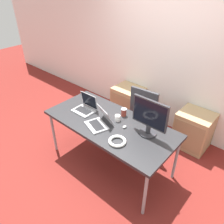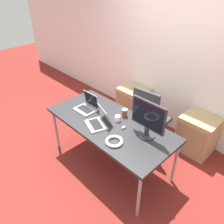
{
  "view_description": "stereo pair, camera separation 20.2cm",
  "coord_description": "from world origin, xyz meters",
  "px_view_note": "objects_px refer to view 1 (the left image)",
  "views": [
    {
      "loc": [
        1.64,
        -1.82,
        2.54
      ],
      "look_at": [
        0.0,
        0.04,
        0.92
      ],
      "focal_mm": 35.0,
      "sensor_mm": 36.0,
      "label": 1
    },
    {
      "loc": [
        1.78,
        -1.68,
        2.54
      ],
      "look_at": [
        0.0,
        0.04,
        0.92
      ],
      "focal_mm": 35.0,
      "sensor_mm": 36.0,
      "label": 2
    }
  ],
  "objects_px": {
    "office_chair": "(147,122)",
    "cable_coil": "(117,141)",
    "laptop_right": "(85,107)",
    "monitor": "(150,117)",
    "coffee_cup_brown": "(124,112)",
    "cabinet_right": "(193,130)",
    "cabinet_left": "(128,102)",
    "mouse": "(125,127)",
    "coffee_cup_white": "(118,118)",
    "laptop_left": "(99,122)"
  },
  "relations": [
    {
      "from": "cabinet_right",
      "to": "coffee_cup_brown",
      "type": "distance_m",
      "value": 1.3
    },
    {
      "from": "cabinet_right",
      "to": "coffee_cup_white",
      "type": "distance_m",
      "value": 1.41
    },
    {
      "from": "cabinet_left",
      "to": "cable_coil",
      "type": "relative_size",
      "value": 2.85
    },
    {
      "from": "laptop_left",
      "to": "coffee_cup_brown",
      "type": "xyz_separation_m",
      "value": [
        0.11,
        0.39,
        0.01
      ]
    },
    {
      "from": "cabinet_right",
      "to": "laptop_left",
      "type": "distance_m",
      "value": 1.66
    },
    {
      "from": "cabinet_right",
      "to": "monitor",
      "type": "bearing_deg",
      "value": -102.31
    },
    {
      "from": "laptop_right",
      "to": "coffee_cup_white",
      "type": "xyz_separation_m",
      "value": [
        0.53,
        0.11,
        -0.01
      ]
    },
    {
      "from": "laptop_right",
      "to": "cable_coil",
      "type": "distance_m",
      "value": 0.86
    },
    {
      "from": "mouse",
      "to": "coffee_cup_white",
      "type": "xyz_separation_m",
      "value": [
        -0.18,
        0.07,
        0.03
      ]
    },
    {
      "from": "cabinet_right",
      "to": "laptop_right",
      "type": "height_order",
      "value": "laptop_right"
    },
    {
      "from": "office_chair",
      "to": "cable_coil",
      "type": "height_order",
      "value": "office_chair"
    },
    {
      "from": "coffee_cup_white",
      "to": "cable_coil",
      "type": "height_order",
      "value": "coffee_cup_white"
    },
    {
      "from": "monitor",
      "to": "mouse",
      "type": "xyz_separation_m",
      "value": [
        -0.3,
        -0.1,
        -0.24
      ]
    },
    {
      "from": "cabinet_right",
      "to": "laptop_left",
      "type": "relative_size",
      "value": 1.54
    },
    {
      "from": "laptop_right",
      "to": "cabinet_left",
      "type": "bearing_deg",
      "value": 95.63
    },
    {
      "from": "cabinet_left",
      "to": "laptop_right",
      "type": "relative_size",
      "value": 2.01
    },
    {
      "from": "cabinet_right",
      "to": "laptop_right",
      "type": "distance_m",
      "value": 1.82
    },
    {
      "from": "office_chair",
      "to": "cable_coil",
      "type": "bearing_deg",
      "value": -78.33
    },
    {
      "from": "laptop_right",
      "to": "monitor",
      "type": "distance_m",
      "value": 1.04
    },
    {
      "from": "cabinet_right",
      "to": "mouse",
      "type": "xyz_separation_m",
      "value": [
        -0.54,
        -1.18,
        0.47
      ]
    },
    {
      "from": "laptop_left",
      "to": "mouse",
      "type": "bearing_deg",
      "value": 29.41
    },
    {
      "from": "coffee_cup_white",
      "to": "cable_coil",
      "type": "bearing_deg",
      "value": -50.42
    },
    {
      "from": "cabinet_left",
      "to": "monitor",
      "type": "height_order",
      "value": "monitor"
    },
    {
      "from": "monitor",
      "to": "office_chair",
      "type": "bearing_deg",
      "value": 121.85
    },
    {
      "from": "office_chair",
      "to": "mouse",
      "type": "relative_size",
      "value": 17.47
    },
    {
      "from": "cable_coil",
      "to": "cabinet_left",
      "type": "bearing_deg",
      "value": 122.92
    },
    {
      "from": "monitor",
      "to": "mouse",
      "type": "relative_size",
      "value": 7.94
    },
    {
      "from": "laptop_right",
      "to": "mouse",
      "type": "bearing_deg",
      "value": 3.73
    },
    {
      "from": "cable_coil",
      "to": "mouse",
      "type": "bearing_deg",
      "value": 111.87
    },
    {
      "from": "cable_coil",
      "to": "monitor",
      "type": "bearing_deg",
      "value": 64.41
    },
    {
      "from": "laptop_right",
      "to": "monitor",
      "type": "relative_size",
      "value": 0.64
    },
    {
      "from": "mouse",
      "to": "cable_coil",
      "type": "height_order",
      "value": "cable_coil"
    },
    {
      "from": "cabinet_right",
      "to": "coffee_cup_brown",
      "type": "relative_size",
      "value": 5.49
    },
    {
      "from": "mouse",
      "to": "coffee_cup_white",
      "type": "relative_size",
      "value": 0.74
    },
    {
      "from": "mouse",
      "to": "coffee_cup_white",
      "type": "distance_m",
      "value": 0.19
    },
    {
      "from": "coffee_cup_brown",
      "to": "cabinet_right",
      "type": "bearing_deg",
      "value": 52.67
    },
    {
      "from": "monitor",
      "to": "mouse",
      "type": "height_order",
      "value": "monitor"
    },
    {
      "from": "mouse",
      "to": "cable_coil",
      "type": "distance_m",
      "value": 0.31
    },
    {
      "from": "office_chair",
      "to": "laptop_right",
      "type": "distance_m",
      "value": 1.08
    },
    {
      "from": "cabinet_right",
      "to": "mouse",
      "type": "distance_m",
      "value": 1.37
    },
    {
      "from": "laptop_right",
      "to": "cable_coil",
      "type": "bearing_deg",
      "value": -16.29
    },
    {
      "from": "cabinet_right",
      "to": "laptop_right",
      "type": "bearing_deg",
      "value": -135.59
    },
    {
      "from": "cabinet_left",
      "to": "coffee_cup_white",
      "type": "relative_size",
      "value": 7.47
    },
    {
      "from": "laptop_right",
      "to": "cable_coil",
      "type": "xyz_separation_m",
      "value": [
        0.83,
        -0.24,
        -0.03
      ]
    },
    {
      "from": "laptop_right",
      "to": "monitor",
      "type": "xyz_separation_m",
      "value": [
        1.01,
        0.15,
        0.2
      ]
    },
    {
      "from": "office_chair",
      "to": "cabinet_left",
      "type": "relative_size",
      "value": 1.72
    },
    {
      "from": "mouse",
      "to": "coffee_cup_brown",
      "type": "height_order",
      "value": "coffee_cup_brown"
    },
    {
      "from": "cabinet_right",
      "to": "mouse",
      "type": "bearing_deg",
      "value": -114.51
    },
    {
      "from": "office_chair",
      "to": "laptop_left",
      "type": "height_order",
      "value": "office_chair"
    },
    {
      "from": "cabinet_right",
      "to": "monitor",
      "type": "height_order",
      "value": "monitor"
    }
  ]
}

